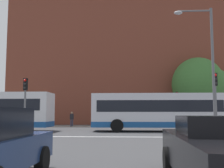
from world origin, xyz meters
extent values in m
cube|color=silver|center=(0.00, 15.13, 0.00)|extent=(8.92, 0.30, 0.01)
cube|color=gray|center=(0.00, 29.12, 0.01)|extent=(69.92, 2.50, 0.01)
cube|color=brown|center=(-1.06, 39.27, 8.80)|extent=(28.46, 12.14, 17.60)
cube|color=#5B5954|center=(-1.06, 39.27, 18.42)|extent=(29.03, 12.62, 1.64)
cylinder|color=black|center=(-1.55, 4.62, 0.32)|extent=(0.22, 0.64, 0.64)
cube|color=black|center=(2.37, 3.32, 1.20)|extent=(1.62, 1.48, 0.38)
cylinder|color=black|center=(1.52, 4.70, 0.32)|extent=(0.24, 0.65, 0.64)
cube|color=silver|center=(3.02, 20.65, 1.68)|extent=(10.51, 2.57, 2.65)
cube|color=#194C8E|center=(3.02, 20.65, 0.57)|extent=(10.53, 2.59, 0.44)
cube|color=black|center=(3.02, 20.65, 2.00)|extent=(9.67, 2.60, 0.90)
cylinder|color=black|center=(-0.24, 19.42, 0.50)|extent=(1.00, 0.28, 1.00)
cylinder|color=black|center=(-0.24, 21.88, 0.50)|extent=(1.00, 0.28, 1.00)
cylinder|color=black|center=(6.28, 19.42, 0.50)|extent=(1.00, 0.28, 1.00)
cylinder|color=black|center=(6.28, 21.88, 0.50)|extent=(1.00, 0.28, 1.00)
cylinder|color=black|center=(-7.99, 19.04, 0.50)|extent=(1.00, 0.28, 1.00)
cylinder|color=black|center=(-7.99, 21.49, 0.50)|extent=(1.00, 0.28, 1.00)
cylinder|color=slate|center=(6.00, 15.30, 1.56)|extent=(0.12, 0.12, 3.13)
cube|color=black|center=(6.00, 15.30, 3.53)|extent=(0.26, 0.20, 0.80)
sphere|color=red|center=(6.00, 15.17, 3.78)|extent=(0.17, 0.17, 0.17)
sphere|color=black|center=(6.00, 15.17, 3.53)|extent=(0.17, 0.17, 0.17)
sphere|color=black|center=(6.00, 15.17, 3.27)|extent=(0.17, 0.17, 0.17)
cylinder|color=slate|center=(6.03, 28.87, 1.50)|extent=(0.12, 0.12, 2.99)
cube|color=black|center=(6.03, 28.87, 3.39)|extent=(0.26, 0.20, 0.80)
sphere|color=red|center=(6.03, 28.74, 3.65)|extent=(0.17, 0.17, 0.17)
sphere|color=black|center=(6.03, 28.74, 3.39)|extent=(0.17, 0.17, 0.17)
sphere|color=black|center=(6.03, 28.74, 3.14)|extent=(0.17, 0.17, 0.17)
cylinder|color=slate|center=(-6.11, 15.70, 1.47)|extent=(0.12, 0.12, 2.94)
cube|color=black|center=(-6.11, 15.70, 3.34)|extent=(0.26, 0.20, 0.80)
sphere|color=red|center=(-6.11, 15.57, 3.59)|extent=(0.17, 0.17, 0.17)
sphere|color=black|center=(-6.11, 15.57, 3.34)|extent=(0.17, 0.17, 0.17)
sphere|color=black|center=(-6.11, 15.57, 3.08)|extent=(0.17, 0.17, 0.17)
cylinder|color=slate|center=(5.65, 14.43, 3.89)|extent=(0.16, 0.16, 7.78)
cylinder|color=slate|center=(4.66, 14.43, 7.63)|extent=(1.96, 0.10, 0.10)
ellipsoid|color=#B2B2B7|center=(3.68, 14.43, 7.53)|extent=(0.50, 0.36, 0.22)
cylinder|color=#333851|center=(-5.66, 28.68, 0.38)|extent=(0.13, 0.13, 0.77)
cylinder|color=#333851|center=(-5.49, 28.69, 0.38)|extent=(0.13, 0.13, 0.77)
cube|color=#232328|center=(-5.58, 28.69, 1.07)|extent=(0.41, 0.24, 0.61)
sphere|color=tan|center=(-5.58, 28.69, 1.49)|extent=(0.23, 0.23, 0.23)
cylinder|color=#4C3823|center=(9.04, 31.66, 1.15)|extent=(0.36, 0.36, 2.29)
ellipsoid|color=#3D7033|center=(9.04, 31.66, 4.90)|extent=(6.14, 6.14, 6.45)
cylinder|color=#4C3823|center=(11.59, 33.89, 1.41)|extent=(0.36, 0.36, 2.82)
ellipsoid|color=#3D7033|center=(11.59, 33.89, 4.76)|extent=(4.56, 4.56, 4.78)
camera|label=1|loc=(0.53, -2.27, 1.44)|focal=45.00mm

